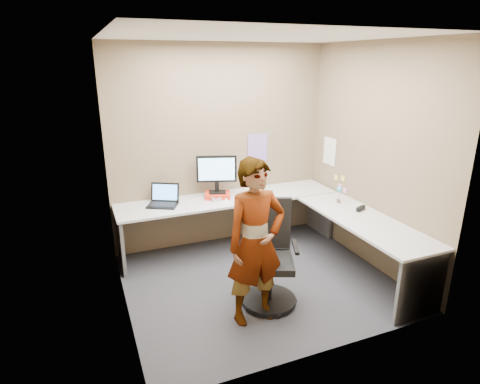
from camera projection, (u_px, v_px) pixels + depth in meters
name	position (u px, v px, depth m)	size (l,w,h in m)	color
ground	(259.00, 281.00, 4.71)	(3.00, 3.00, 0.00)	#2A292F
wall_back	(220.00, 147.00, 5.43)	(3.00, 3.00, 0.00)	#746248
wall_right	(374.00, 158.00, 4.82)	(2.70, 2.70, 0.00)	#746248
wall_left	(116.00, 187.00, 3.75)	(2.70, 2.70, 0.00)	#746248
ceiling	(263.00, 36.00, 3.86)	(3.00, 3.00, 0.00)	white
desk	(278.00, 218.00, 5.02)	(2.98, 2.58, 0.73)	#B9B9B9
paper_ream	(218.00, 195.00, 5.34)	(0.33, 0.24, 0.07)	red
monitor	(217.00, 171.00, 5.25)	(0.51, 0.23, 0.50)	black
laptop	(164.00, 199.00, 5.08)	(0.46, 0.44, 0.26)	black
trackball_mouse	(216.00, 199.00, 5.20)	(0.12, 0.08, 0.07)	#B7B7BC
origami	(226.00, 200.00, 5.15)	(0.10, 0.10, 0.06)	white
stapler	(361.00, 208.00, 4.88)	(0.15, 0.04, 0.06)	black
flower	(339.00, 192.00, 5.12)	(0.07, 0.07, 0.22)	brown
calendar_purple	(258.00, 148.00, 5.63)	(0.30, 0.01, 0.40)	#846BB7
calendar_white	(330.00, 151.00, 5.64)	(0.01, 0.28, 0.38)	white
sticky_note_a	(343.00, 178.00, 5.43)	(0.01, 0.07, 0.07)	#F2E059
sticky_note_b	(340.00, 186.00, 5.52)	(0.01, 0.07, 0.07)	pink
sticky_note_c	(345.00, 190.00, 5.42)	(0.01, 0.07, 0.07)	pink
sticky_note_d	(336.00, 178.00, 5.57)	(0.01, 0.07, 0.07)	#F2E059
office_chair	(269.00, 263.00, 4.22)	(0.64, 0.64, 1.10)	black
person	(256.00, 243.00, 3.81)	(0.60, 0.40, 1.65)	#999399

